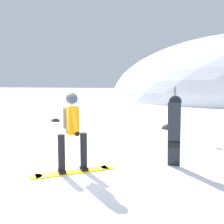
# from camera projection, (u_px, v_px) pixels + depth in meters

# --- Properties ---
(ground_plane) EXTENTS (300.00, 300.00, 0.00)m
(ground_plane) POSITION_uv_depth(u_px,v_px,m) (67.00, 174.00, 5.34)
(ground_plane) COLOR white
(snowboarder_main) EXTENTS (1.50, 1.26, 1.71)m
(snowboarder_main) POSITION_uv_depth(u_px,v_px,m) (72.00, 130.00, 5.39)
(snowboarder_main) COLOR yellow
(snowboarder_main) RESTS_ON ground
(spare_snowboard) EXTENTS (0.28, 0.35, 1.63)m
(spare_snowboard) POSITION_uv_depth(u_px,v_px,m) (174.00, 132.00, 5.70)
(spare_snowboard) COLOR black
(spare_snowboard) RESTS_ON ground
(piste_marker_far) EXTENTS (0.20, 0.20, 1.85)m
(piste_marker_far) POSITION_uv_depth(u_px,v_px,m) (175.00, 108.00, 8.94)
(piste_marker_far) COLOR black
(piste_marker_far) RESTS_ON ground
(rock_dark) EXTENTS (0.59, 0.50, 0.41)m
(rock_dark) POSITION_uv_depth(u_px,v_px,m) (168.00, 129.00, 10.85)
(rock_dark) COLOR #383333
(rock_dark) RESTS_ON ground
(rock_mid) EXTENTS (0.47, 0.40, 0.33)m
(rock_mid) POSITION_uv_depth(u_px,v_px,m) (55.00, 121.00, 13.11)
(rock_mid) COLOR #383333
(rock_mid) RESTS_ON ground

